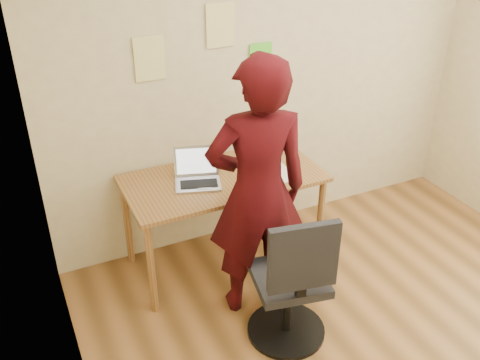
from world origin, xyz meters
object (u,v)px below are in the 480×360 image
laptop (197,175)px  person (257,192)px  desk (223,187)px  office_chair (292,289)px  phone (270,181)px

laptop → person: bearing=-51.6°
desk → person: person is taller
desk → person: 0.56m
office_chair → person: person is taller
desk → laptop: bearing=176.3°
desk → person: size_ratio=0.79×
laptop → person: 0.57m
laptop → person: (0.20, -0.53, 0.10)m
desk → person: (0.01, -0.51, 0.23)m
laptop → office_chair: office_chair is taller
laptop → phone: laptop is taller
laptop → desk: bearing=14.0°
phone → office_chair: size_ratio=0.13×
laptop → person: size_ratio=0.21×
desk → phone: (0.27, -0.21, 0.09)m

